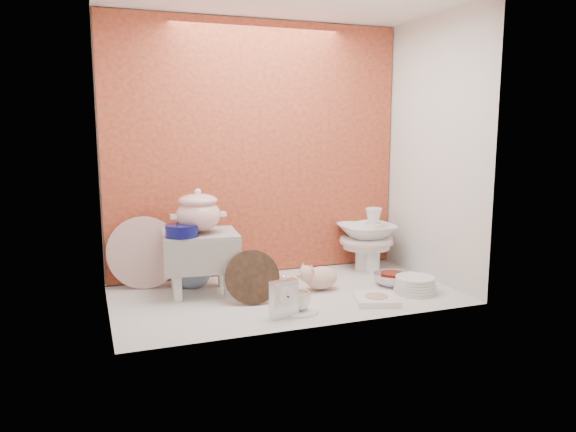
% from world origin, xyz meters
% --- Properties ---
extents(ground, '(1.80, 1.80, 0.00)m').
position_xyz_m(ground, '(0.00, 0.00, 0.00)').
color(ground, silver).
rests_on(ground, ground).
extents(niche_shell, '(1.86, 1.03, 1.53)m').
position_xyz_m(niche_shell, '(0.00, 0.18, 0.93)').
color(niche_shell, '#C55C31').
rests_on(niche_shell, ground).
extents(step_stool, '(0.42, 0.37, 0.33)m').
position_xyz_m(step_stool, '(-0.42, 0.19, 0.17)').
color(step_stool, silver).
rests_on(step_stool, ground).
extents(soup_tureen, '(0.30, 0.30, 0.24)m').
position_xyz_m(soup_tureen, '(-0.42, 0.17, 0.45)').
color(soup_tureen, white).
rests_on(soup_tureen, step_stool).
extents(cobalt_bowl, '(0.22, 0.22, 0.06)m').
position_xyz_m(cobalt_bowl, '(-0.52, 0.11, 0.36)').
color(cobalt_bowl, '#0A0C50').
rests_on(cobalt_bowl, step_stool).
extents(floral_platter, '(0.41, 0.15, 0.40)m').
position_xyz_m(floral_platter, '(-0.69, 0.39, 0.20)').
color(floral_platter, white).
rests_on(floral_platter, ground).
extents(blue_white_vase, '(0.26, 0.26, 0.24)m').
position_xyz_m(blue_white_vase, '(-0.44, 0.34, 0.12)').
color(blue_white_vase, silver).
rests_on(blue_white_vase, ground).
extents(lacquer_tray, '(0.29, 0.16, 0.26)m').
position_xyz_m(lacquer_tray, '(-0.20, -0.07, 0.13)').
color(lacquer_tray, black).
rests_on(lacquer_tray, ground).
extents(mantel_clock, '(0.14, 0.08, 0.20)m').
position_xyz_m(mantel_clock, '(-0.13, -0.33, 0.10)').
color(mantel_clock, silver).
rests_on(mantel_clock, ground).
extents(plush_pig, '(0.28, 0.23, 0.14)m').
position_xyz_m(plush_pig, '(0.21, 0.01, 0.07)').
color(plush_pig, '#D6AA96').
rests_on(plush_pig, ground).
extents(teacup_saucer, '(0.24, 0.24, 0.01)m').
position_xyz_m(teacup_saucer, '(-0.04, -0.29, 0.01)').
color(teacup_saucer, white).
rests_on(teacup_saucer, ground).
extents(gold_rim_teacup, '(0.15, 0.15, 0.09)m').
position_xyz_m(gold_rim_teacup, '(-0.04, -0.29, 0.06)').
color(gold_rim_teacup, white).
rests_on(gold_rim_teacup, teacup_saucer).
extents(lattice_dish, '(0.27, 0.27, 0.03)m').
position_xyz_m(lattice_dish, '(0.39, -0.28, 0.01)').
color(lattice_dish, white).
rests_on(lattice_dish, ground).
extents(dinner_plate_stack, '(0.27, 0.27, 0.09)m').
position_xyz_m(dinner_plate_stack, '(0.66, -0.21, 0.04)').
color(dinner_plate_stack, white).
rests_on(dinner_plate_stack, ground).
extents(crystal_bowl, '(0.26, 0.26, 0.07)m').
position_xyz_m(crystal_bowl, '(0.62, -0.04, 0.03)').
color(crystal_bowl, silver).
rests_on(crystal_bowl, ground).
extents(clear_glass_vase, '(0.10, 0.10, 0.18)m').
position_xyz_m(clear_glass_vase, '(0.65, 0.23, 0.09)').
color(clear_glass_vase, silver).
rests_on(clear_glass_vase, ground).
extents(porcelain_tower, '(0.45, 0.45, 0.39)m').
position_xyz_m(porcelain_tower, '(0.65, 0.32, 0.19)').
color(porcelain_tower, white).
rests_on(porcelain_tower, ground).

